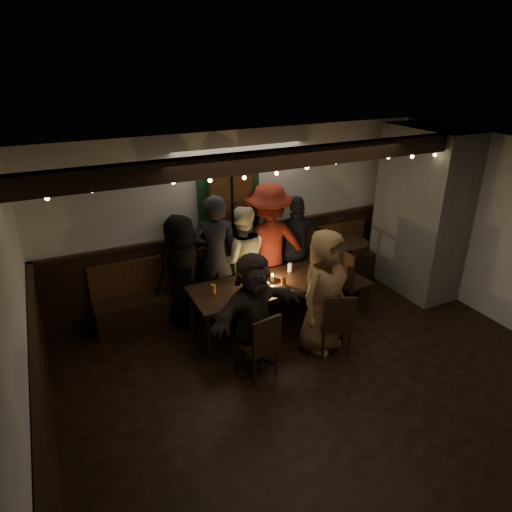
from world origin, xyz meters
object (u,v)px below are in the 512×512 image
chair_near_left (262,343)px  person_e (296,247)px  chair_end (348,277)px  dining_table (262,289)px  chair_near_right (336,321)px  person_a (182,270)px  person_d (269,245)px  person_c (242,259)px  person_b (216,257)px  person_g (323,292)px  high_top (349,260)px  person_f (254,313)px

chair_near_left → person_e: bearing=49.5°
chair_end → dining_table: bearing=175.7°
chair_near_right → person_a: (-1.48, 1.67, 0.30)m
chair_near_right → person_e: size_ratio=0.55×
person_d → person_c: bearing=19.0°
person_b → person_c: person_b is taller
person_g → high_top: bearing=18.0°
person_e → person_g: person_g is taller
person_d → person_f: bearing=69.6°
person_a → person_e: person_e is taller
person_b → person_c: bearing=-160.0°
person_d → chair_near_left: bearing=73.4°
person_a → person_b: person_b is taller
chair_near_right → person_d: 1.71m
chair_near_left → person_f: person_f is taller
high_top → person_e: person_e is taller
high_top → person_a: 2.68m
person_c → person_e: bearing=-163.0°
person_a → person_g: size_ratio=0.97×
chair_near_left → chair_end: chair_end is taller
chair_end → person_f: size_ratio=0.66×
person_d → person_g: size_ratio=1.13×
person_a → person_c: (0.89, -0.07, 0.01)m
chair_near_right → person_f: bearing=167.5°
person_b → dining_table: bearing=142.8°
person_a → person_b: (0.49, -0.06, 0.12)m
chair_end → person_e: size_ratio=0.62×
chair_near_left → person_c: (0.45, 1.60, 0.33)m
chair_near_right → person_g: size_ratio=0.54×
chair_end → person_b: (-1.76, 0.77, 0.35)m
chair_near_left → person_e: (1.39, 1.64, 0.33)m
dining_table → chair_near_left: chair_near_left is taller
chair_near_left → person_g: size_ratio=0.52×
chair_near_right → person_a: size_ratio=0.56×
person_c → person_g: 1.47m
dining_table → person_c: size_ratio=1.21×
person_c → dining_table: bearing=105.5°
chair_near_left → person_b: bearing=88.3°
person_a → person_e: size_ratio=0.98×
dining_table → person_e: 1.18m
dining_table → person_c: bearing=90.8°
person_d → person_f: 1.70m
chair_near_left → person_b: person_b is taller
chair_near_right → high_top: (1.17, 1.34, 0.05)m
person_c → person_f: bearing=86.3°
dining_table → person_a: 1.17m
chair_near_right → person_c: person_c is taller
dining_table → person_b: size_ratio=1.06×
chair_end → chair_near_left: bearing=-155.3°
chair_end → person_c: (-1.36, 0.76, 0.24)m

